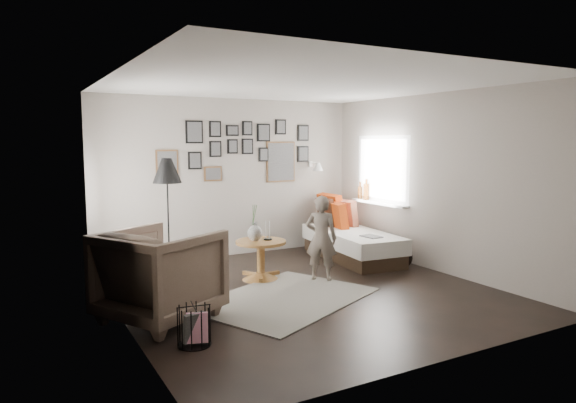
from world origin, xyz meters
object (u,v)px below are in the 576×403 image
daybed (349,239)px  floor_lamp (167,175)px  magazine_basket (194,326)px  child (321,238)px  demijohn_large (381,257)px  pedestal_table (261,261)px  armchair (160,275)px  vase (255,230)px  demijohn_small (404,257)px

daybed → floor_lamp: bearing=-176.4°
magazine_basket → child: 2.65m
floor_lamp → demijohn_large: 3.34m
pedestal_table → armchair: 1.91m
magazine_basket → demijohn_large: size_ratio=0.83×
vase → demijohn_small: (2.27, -0.46, -0.54)m
pedestal_table → armchair: bearing=-150.4°
demijohn_large → child: 1.22m
vase → child: child is taller
magazine_basket → floor_lamp: bearing=79.2°
floor_lamp → child: (1.81, -1.06, -0.86)m
armchair → demijohn_small: 3.89m
magazine_basket → daybed: bearing=33.7°
floor_lamp → magazine_basket: floor_lamp is taller
pedestal_table → daybed: bearing=15.2°
child → daybed: bearing=-99.2°
daybed → demijohn_small: bearing=-64.4°
pedestal_table → floor_lamp: bearing=151.1°
floor_lamp → armchair: bearing=-109.3°
vase → daybed: (1.93, 0.48, -0.40)m
magazine_basket → demijohn_small: (3.75, 1.33, -0.03)m
armchair → demijohn_large: (3.49, 0.62, -0.32)m
magazine_basket → child: (2.26, 1.33, 0.40)m
vase → magazine_basket: bearing=-129.5°
pedestal_table → child: 0.89m
armchair → floor_lamp: size_ratio=0.65×
daybed → magazine_basket: 4.10m
child → floor_lamp: bearing=11.0°
demijohn_large → vase: bearing=170.0°
demijohn_large → pedestal_table: bearing=170.1°
armchair → magazine_basket: armchair is taller
magazine_basket → vase: bearing=50.5°
daybed → demijohn_large: (-0.01, -0.82, -0.13)m
demijohn_large → demijohn_small: 0.37m
vase → daybed: bearing=14.0°
armchair → magazine_basket: 0.90m
daybed → armchair: 3.79m
demijohn_large → child: (-1.14, -0.13, 0.41)m
pedestal_table → floor_lamp: floor_lamp is taller
vase → magazine_basket: vase is taller
floor_lamp → child: 2.26m
vase → magazine_basket: 2.38m
pedestal_table → magazine_basket: (-1.56, -1.77, -0.07)m
child → pedestal_table: bearing=8.8°
floor_lamp → magazine_basket: bearing=-100.8°
child → magazine_basket: bearing=71.8°
magazine_basket → pedestal_table: bearing=48.7°
pedestal_table → vase: size_ratio=1.40×
daybed → demijohn_large: size_ratio=4.65×
pedestal_table → demijohn_small: pedestal_table is taller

